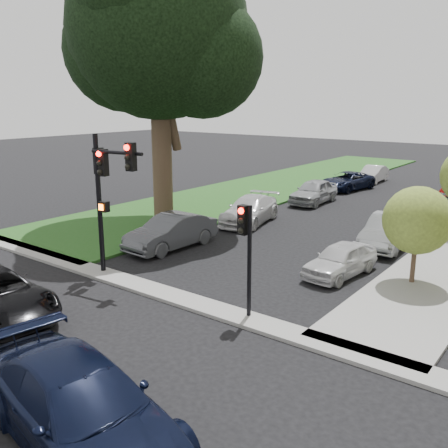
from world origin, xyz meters
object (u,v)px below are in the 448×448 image
Objects in this scene: small_tree_a at (417,220)px; car_parked_5 at (171,232)px; car_parked_6 at (250,210)px; car_parked_8 at (347,181)px; car_parked_0 at (340,260)px; traffic_signal_main at (106,180)px; eucalyptus at (157,29)px; traffic_signal_secondary at (246,240)px; car_parked_7 at (314,192)px; car_parked_9 at (373,174)px; car_parked_2 at (429,206)px; car_cross_far at (81,406)px; car_parked_1 at (388,231)px.

small_tree_a is 10.49m from car_parked_5.
car_parked_6 reaches higher than car_parked_8.
traffic_signal_main is at bearing -136.58° from car_parked_0.
eucalyptus reaches higher than traffic_signal_secondary.
car_parked_7 is (-9.75, 11.10, -1.65)m from small_tree_a.
car_parked_9 is (0.34, 23.64, -0.10)m from car_parked_5.
traffic_signal_main is 17.33m from car_parked_7.
car_parked_0 is at bearing -85.66° from car_parked_2.
car_cross_far is at bearing -83.24° from car_parked_0.
car_parked_5 is (-0.60, 4.05, -2.95)m from traffic_signal_main.
car_parked_6 reaches higher than car_parked_0.
car_parked_1 is 0.91× the size of car_parked_6.
car_parked_6 is (-0.49, 10.18, -3.00)m from traffic_signal_main.
car_parked_8 is (-7.63, 12.86, -0.07)m from car_parked_1.
car_parked_9 is at bearing 87.46° from car_parked_7.
car_parked_5 is at bearing -41.82° from eucalyptus.
car_parked_6 is at bearing 175.14° from car_parked_1.
car_parked_2 is at bearing 67.70° from traffic_signal_main.
car_parked_6 is at bearing 157.32° from small_tree_a.
traffic_signal_secondary is at bearing -91.15° from car_parked_0.
traffic_signal_secondary is 8.24m from car_parked_5.
car_parked_1 is (0.12, 4.85, 0.11)m from car_parked_0.
car_parked_5 is (-10.18, -1.93, -1.66)m from small_tree_a.
eucalyptus reaches higher than small_tree_a.
car_parked_2 is 1.11× the size of car_parked_5.
small_tree_a is 5.13m from car_parked_1.
small_tree_a is 13.10m from car_cross_far.
car_parked_1 is at bearing -84.71° from car_parked_2.
traffic_signal_main reaches higher than traffic_signal_secondary.
car_parked_1 reaches higher than car_parked_6.
car_parked_0 is 11.84m from car_parked_2.
car_parked_2 is at bearing -58.13° from car_parked_9.
eucalyptus is 13.99m from car_parked_7.
car_parked_2 reaches higher than car_parked_0.
car_cross_far reaches higher than car_parked_5.
traffic_signal_secondary is at bearing -99.39° from car_parked_1.
car_parked_5 is at bearing -169.26° from small_tree_a.
small_tree_a is 1.02× the size of traffic_signal_secondary.
eucalyptus is 3.96× the size of car_parked_0.
car_parked_8 is 4.65m from car_parked_9.
car_parked_9 is at bearing 97.27° from car_parked_8.
small_tree_a reaches higher than car_parked_6.
car_cross_far is at bearing -85.42° from car_parked_2.
car_parked_5 is (-7.74, 10.84, -0.06)m from car_cross_far.
traffic_signal_secondary is 18.40m from car_parked_7.
car_parked_5 reaches higher than car_parked_0.
car_parked_6 is 1.09× the size of car_parked_7.
car_cross_far is 13.32m from car_parked_5.
car_parked_2 is (-0.00, 11.84, 0.09)m from car_parked_0.
car_parked_0 is 0.80× the size of car_parked_5.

